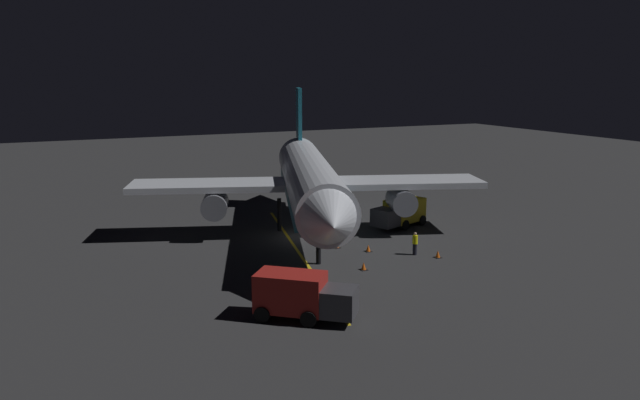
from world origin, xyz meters
TOP-DOWN VIEW (x-y plane):
  - ground_plane at (0.00, 0.00)m, footprint 180.00×180.00m
  - apron_guide_stripe at (2.69, 4.00)m, footprint 6.33×27.86m
  - airliner at (-0.19, -0.53)m, footprint 29.30×33.77m
  - baggage_truck at (7.72, 15.89)m, footprint 5.58×5.14m
  - catering_truck at (-8.67, 0.27)m, footprint 5.82×3.90m
  - ground_crew_worker at (-4.98, 8.10)m, footprint 0.40×0.40m
  - traffic_cone_near_left at (0.29, 9.71)m, footprint 0.50×0.50m
  - traffic_cone_near_right at (-0.55, 3.95)m, footprint 0.50×0.50m
  - traffic_cone_under_wing at (-2.24, 5.88)m, footprint 0.50×0.50m
  - traffic_cone_far at (-6.09, 9.47)m, footprint 0.50×0.50m

SIDE VIEW (x-z plane):
  - ground_plane at x=0.00m, z-range -0.20..0.00m
  - apron_guide_stripe at x=2.69m, z-range 0.00..0.01m
  - traffic_cone_near_left at x=0.29m, z-range -0.03..0.52m
  - traffic_cone_near_right at x=-0.55m, z-range -0.03..0.52m
  - traffic_cone_under_wing at x=-2.24m, z-range -0.03..0.52m
  - traffic_cone_far at x=-6.09m, z-range -0.03..0.52m
  - ground_crew_worker at x=-4.98m, z-range 0.02..1.76m
  - catering_truck at x=-8.67m, z-range 0.02..2.45m
  - baggage_truck at x=7.72m, z-range 0.01..2.59m
  - airliner at x=-0.19m, z-range -1.30..10.64m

